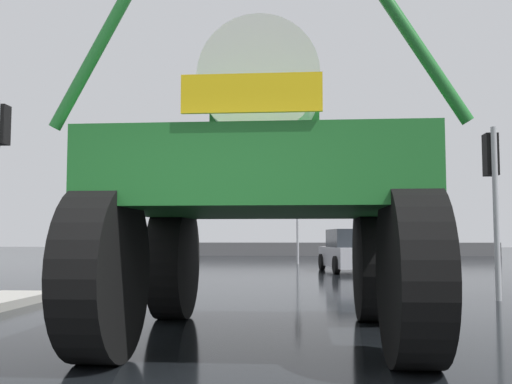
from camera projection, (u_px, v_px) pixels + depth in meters
ground_plane at (272, 272)px, 21.08m from camera, size 120.00×120.00×0.00m
oversize_sprayer at (265, 190)px, 7.27m from camera, size 4.03×4.91×3.74m
sedan_ahead at (352, 252)px, 21.40m from camera, size 2.31×4.29×1.52m
traffic_signal_near_left at (0, 152)px, 12.46m from camera, size 0.24×0.54×4.11m
traffic_signal_near_right at (492, 174)px, 11.73m from camera, size 0.24×0.54×3.37m
traffic_signal_far_left at (399, 209)px, 27.53m from camera, size 0.24×0.55×3.51m
traffic_signal_far_right at (298, 208)px, 27.85m from camera, size 0.24×0.55×3.59m
roadside_barrier at (284, 249)px, 40.88m from camera, size 29.05×0.24×0.90m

